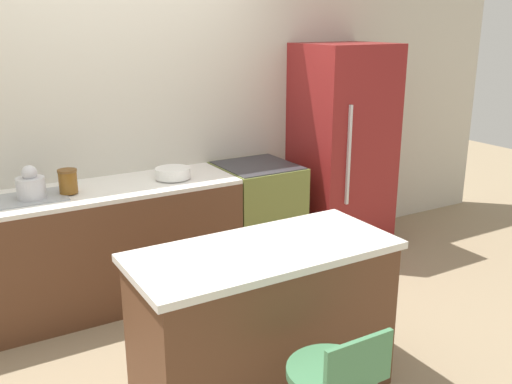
{
  "coord_description": "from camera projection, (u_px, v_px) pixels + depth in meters",
  "views": [
    {
      "loc": [
        -1.23,
        -3.54,
        2.02
      ],
      "look_at": [
        0.6,
        -0.42,
        0.93
      ],
      "focal_mm": 40.0,
      "sensor_mm": 36.0,
      "label": 1
    }
  ],
  "objects": [
    {
      "name": "ground_plane",
      "position": [
        155.0,
        313.0,
        4.1
      ],
      "size": [
        14.0,
        14.0,
        0.0
      ],
      "primitive_type": "plane",
      "color": "#998466"
    },
    {
      "name": "wall_back",
      "position": [
        113.0,
        120.0,
        4.29
      ],
      "size": [
        8.0,
        0.06,
        2.6
      ],
      "color": "beige",
      "rests_on": "ground_plane"
    },
    {
      "name": "back_counter",
      "position": [
        92.0,
        249.0,
        4.1
      ],
      "size": [
        2.13,
        0.63,
        0.89
      ],
      "color": "brown",
      "rests_on": "ground_plane"
    },
    {
      "name": "kitchen_island",
      "position": [
        264.0,
        323.0,
        3.1
      ],
      "size": [
        1.42,
        0.64,
        0.88
      ],
      "color": "brown",
      "rests_on": "ground_plane"
    },
    {
      "name": "oven_range",
      "position": [
        257.0,
        217.0,
        4.77
      ],
      "size": [
        0.61,
        0.65,
        0.89
      ],
      "color": "olive",
      "rests_on": "ground_plane"
    },
    {
      "name": "refrigerator",
      "position": [
        342.0,
        150.0,
        5.03
      ],
      "size": [
        0.76,
        0.69,
        1.84
      ],
      "color": "maroon",
      "rests_on": "ground_plane"
    },
    {
      "name": "kettle",
      "position": [
        31.0,
        185.0,
        3.74
      ],
      "size": [
        0.18,
        0.18,
        0.22
      ],
      "color": "silver",
      "rests_on": "back_counter"
    },
    {
      "name": "mixing_bowl",
      "position": [
        173.0,
        173.0,
        4.24
      ],
      "size": [
        0.26,
        0.26,
        0.08
      ],
      "color": "white",
      "rests_on": "back_counter"
    },
    {
      "name": "canister_jar",
      "position": [
        68.0,
        181.0,
        3.86
      ],
      "size": [
        0.13,
        0.13,
        0.16
      ],
      "color": "brown",
      "rests_on": "back_counter"
    }
  ]
}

